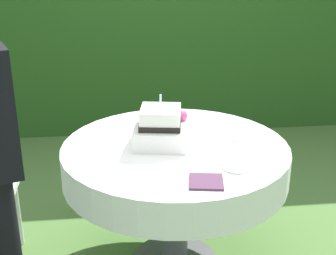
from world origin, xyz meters
The scene contains 7 objects.
foliage_hedge centered at (0.00, 2.45, 1.15)m, with size 6.97×0.69×2.30m, color #234C19.
cake_table centered at (0.00, 0.00, 0.65)m, with size 1.23×1.23×0.76m.
wedding_cake centered at (-0.07, 0.02, 0.85)m, with size 0.32×0.32×0.28m.
serving_plate_near centered at (0.36, 0.05, 0.77)m, with size 0.12×0.12×0.01m, color white.
serving_plate_far centered at (-0.13, 0.39, 0.77)m, with size 0.14×0.14×0.01m, color white.
serving_plate_left centered at (0.26, -0.31, 0.77)m, with size 0.15×0.15×0.01m, color white.
napkin_stack centered at (0.09, -0.45, 0.77)m, with size 0.15×0.15×0.01m, color #4C2D47.
Camera 1 is at (-0.29, -2.29, 1.75)m, focal length 49.40 mm.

